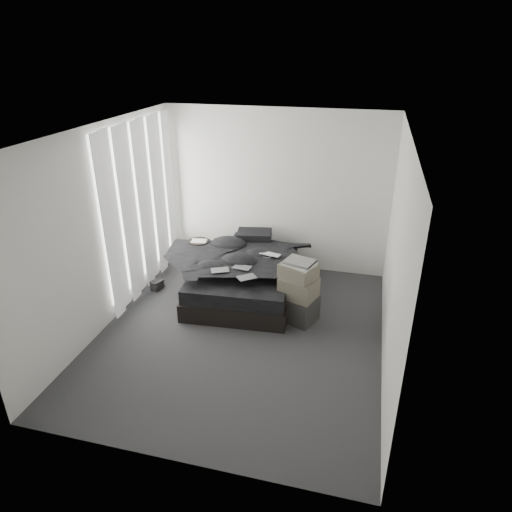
% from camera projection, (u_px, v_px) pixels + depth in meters
% --- Properties ---
extents(floor, '(3.60, 4.20, 0.01)m').
position_uv_depth(floor, '(241.00, 333.00, 6.00)').
color(floor, '#2F2F32').
rests_on(floor, ground).
extents(ceiling, '(3.60, 4.20, 0.01)m').
position_uv_depth(ceiling, '(238.00, 131.00, 4.89)').
color(ceiling, white).
rests_on(ceiling, ground).
extents(wall_back, '(3.60, 0.01, 2.60)m').
position_uv_depth(wall_back, '(276.00, 191.00, 7.29)').
color(wall_back, silver).
rests_on(wall_back, ground).
extents(wall_front, '(3.60, 0.01, 2.60)m').
position_uv_depth(wall_front, '(166.00, 344.00, 3.60)').
color(wall_front, silver).
rests_on(wall_front, ground).
extents(wall_left, '(0.01, 4.20, 2.60)m').
position_uv_depth(wall_left, '(105.00, 228.00, 5.85)').
color(wall_left, silver).
rests_on(wall_left, ground).
extents(wall_right, '(0.01, 4.20, 2.60)m').
position_uv_depth(wall_right, '(396.00, 258.00, 5.04)').
color(wall_right, silver).
rests_on(wall_right, ground).
extents(window_left, '(0.02, 2.00, 2.30)m').
position_uv_depth(window_left, '(139.00, 203.00, 6.61)').
color(window_left, white).
rests_on(window_left, wall_left).
extents(curtain_left, '(0.06, 2.12, 2.48)m').
position_uv_depth(curtain_left, '(143.00, 208.00, 6.63)').
color(curtain_left, white).
rests_on(curtain_left, wall_left).
extents(bed, '(1.59, 2.03, 0.26)m').
position_uv_depth(bed, '(245.00, 285.00, 6.89)').
color(bed, black).
rests_on(bed, floor).
extents(mattress, '(1.53, 1.97, 0.21)m').
position_uv_depth(mattress, '(244.00, 272.00, 6.79)').
color(mattress, black).
rests_on(mattress, bed).
extents(duvet, '(1.54, 1.75, 0.22)m').
position_uv_depth(duvet, '(244.00, 260.00, 6.66)').
color(duvet, black).
rests_on(duvet, mattress).
extents(pillow_lower, '(0.61, 0.43, 0.13)m').
position_uv_depth(pillow_lower, '(251.00, 241.00, 7.39)').
color(pillow_lower, black).
rests_on(pillow_lower, mattress).
extents(pillow_upper, '(0.60, 0.46, 0.12)m').
position_uv_depth(pillow_upper, '(254.00, 235.00, 7.31)').
color(pillow_upper, black).
rests_on(pillow_upper, pillow_lower).
extents(laptop, '(0.35, 0.27, 0.02)m').
position_uv_depth(laptop, '(269.00, 251.00, 6.63)').
color(laptop, silver).
rests_on(laptop, duvet).
extents(comic_a, '(0.29, 0.25, 0.01)m').
position_uv_depth(comic_a, '(220.00, 266.00, 6.23)').
color(comic_a, black).
rests_on(comic_a, duvet).
extents(comic_b, '(0.26, 0.19, 0.01)m').
position_uv_depth(comic_b, '(242.00, 262.00, 6.30)').
color(comic_b, black).
rests_on(comic_b, duvet).
extents(comic_c, '(0.29, 0.28, 0.01)m').
position_uv_depth(comic_c, '(247.00, 272.00, 6.03)').
color(comic_c, black).
rests_on(comic_c, duvet).
extents(side_stand, '(0.34, 0.34, 0.61)m').
position_uv_depth(side_stand, '(200.00, 259.00, 7.34)').
color(side_stand, black).
rests_on(side_stand, floor).
extents(papers, '(0.26, 0.21, 0.01)m').
position_uv_depth(papers, '(199.00, 241.00, 7.19)').
color(papers, white).
rests_on(papers, side_stand).
extents(floor_books, '(0.18, 0.22, 0.13)m').
position_uv_depth(floor_books, '(157.00, 285.00, 7.03)').
color(floor_books, black).
rests_on(floor_books, floor).
extents(box_lower, '(0.60, 0.55, 0.36)m').
position_uv_depth(box_lower, '(297.00, 308.00, 6.22)').
color(box_lower, black).
rests_on(box_lower, floor).
extents(box_mid, '(0.55, 0.49, 0.28)m').
position_uv_depth(box_mid, '(299.00, 288.00, 6.07)').
color(box_mid, '#585345').
rests_on(box_mid, box_lower).
extents(box_upper, '(0.55, 0.51, 0.19)m').
position_uv_depth(box_upper, '(298.00, 271.00, 5.99)').
color(box_upper, '#585345').
rests_on(box_upper, box_mid).
extents(art_book_white, '(0.46, 0.42, 0.04)m').
position_uv_depth(art_book_white, '(299.00, 264.00, 5.93)').
color(art_book_white, silver).
rests_on(art_book_white, box_upper).
extents(art_book_snake, '(0.43, 0.38, 0.03)m').
position_uv_depth(art_book_snake, '(300.00, 262.00, 5.90)').
color(art_book_snake, silver).
rests_on(art_book_snake, art_book_white).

